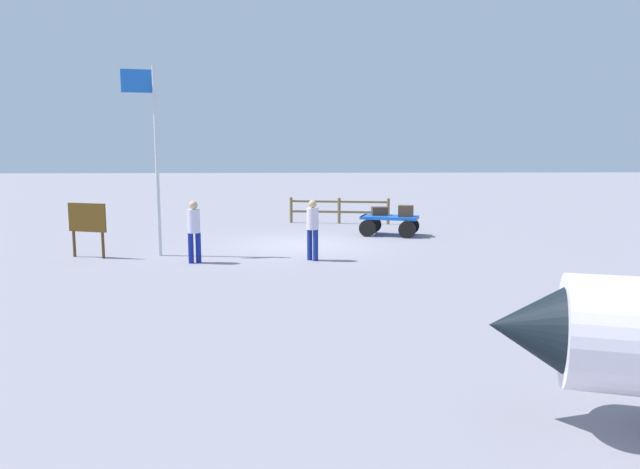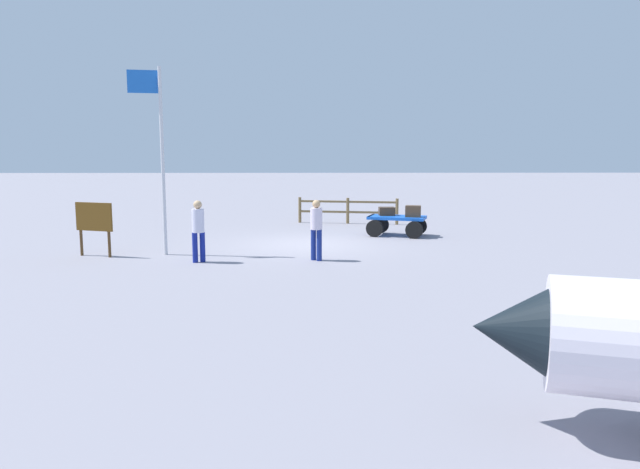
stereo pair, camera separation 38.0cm
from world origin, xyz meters
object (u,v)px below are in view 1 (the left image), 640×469
Objects in this scene: worker_lead at (313,226)px; flagpole at (152,144)px; suitcase_navy at (379,211)px; worker_trailing at (194,227)px; suitcase_grey at (406,211)px; luggage_cart at (389,222)px; signboard at (87,221)px.

flagpole reaches higher than worker_lead.
worker_trailing is (5.58, 5.09, 0.11)m from suitcase_navy.
flagpole reaches higher than suitcase_grey.
flagpole is at bearing -12.36° from worker_lead.
worker_lead is at bearing 58.92° from luggage_cart.
worker_lead is at bearing 173.49° from signboard.
luggage_cart is 0.52m from suitcase_navy.
worker_trailing is at bearing 3.99° from worker_lead.
worker_trailing is 3.17m from signboard.
suitcase_navy is 0.11× the size of flagpole.
flagpole reaches higher than luggage_cart.
worker_trailing is at bearing 39.51° from luggage_cart.
suitcase_grey is 0.39× the size of signboard.
suitcase_grey reaches higher than luggage_cart.
signboard is at bearing -16.77° from worker_trailing.
flagpole is at bearing -42.93° from worker_trailing.
luggage_cart is at bearing -140.49° from worker_trailing.
flagpole is (6.83, 3.92, 2.26)m from suitcase_navy.
worker_lead is at bearing 167.64° from flagpole.
luggage_cart is 1.34× the size of worker_trailing.
suitcase_grey is at bearing -127.23° from worker_lead.
signboard is (8.61, 4.18, 0.18)m from suitcase_navy.
signboard reaches higher than luggage_cart.
worker_trailing is 2.75m from flagpole.
luggage_cart is at bearing 142.64° from suitcase_navy.
worker_lead is (2.80, 4.64, 0.45)m from luggage_cart.
flagpole is at bearing 24.03° from suitcase_grey.
suitcase_grey is at bearing -155.97° from flagpole.
suitcase_grey is at bearing -158.76° from signboard.
suitcase_grey is 0.35× the size of worker_trailing.
flagpole reaches higher than worker_trailing.
signboard is (9.44, 3.67, 0.13)m from suitcase_grey.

